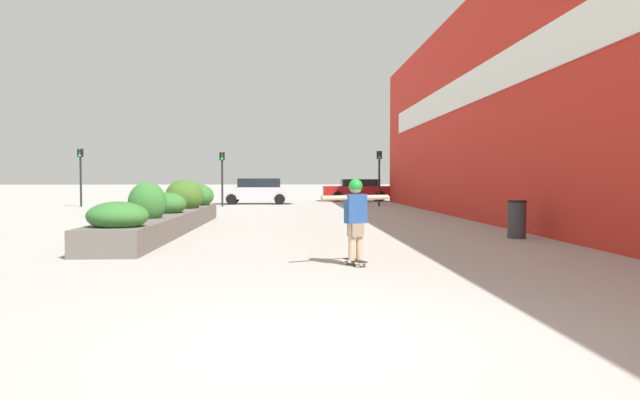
{
  "coord_description": "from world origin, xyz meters",
  "views": [
    {
      "loc": [
        -0.26,
        -5.44,
        1.56
      ],
      "look_at": [
        0.59,
        11.29,
        0.93
      ],
      "focal_mm": 32.0,
      "sensor_mm": 36.0,
      "label": 1
    }
  ],
  "objects": [
    {
      "name": "ground_plane",
      "position": [
        0.0,
        0.0,
        0.0
      ],
      "size": [
        300.0,
        300.0,
        0.0
      ],
      "primitive_type": "plane",
      "color": "#A3A099"
    },
    {
      "name": "building_wall_right",
      "position": [
        6.76,
        13.35,
        4.23
      ],
      "size": [
        0.67,
        39.76,
        8.44
      ],
      "color": "red",
      "rests_on": "ground_plane"
    },
    {
      "name": "planter_box",
      "position": [
        -3.92,
        12.02,
        0.54
      ],
      "size": [
        1.4,
        11.7,
        1.53
      ],
      "color": "#605B54",
      "rests_on": "ground_plane"
    },
    {
      "name": "skateboard",
      "position": [
        0.89,
        4.7,
        0.07
      ],
      "size": [
        0.4,
        0.62,
        0.1
      ],
      "rotation": [
        0.0,
        0.0,
        0.42
      ],
      "color": "black",
      "rests_on": "ground_plane"
    },
    {
      "name": "skateboarder",
      "position": [
        0.89,
        4.7,
        0.98
      ],
      "size": [
        1.28,
        0.63,
        1.46
      ],
      "rotation": [
        0.0,
        0.0,
        0.42
      ],
      "color": "tan",
      "rests_on": "skateboard"
    },
    {
      "name": "trash_bin",
      "position": [
        5.64,
        9.16,
        0.5
      ],
      "size": [
        0.49,
        0.49,
        0.99
      ],
      "color": "#38383D",
      "rests_on": "ground_plane"
    },
    {
      "name": "car_leftmost",
      "position": [
        -2.37,
        29.85,
        0.83
      ],
      "size": [
        4.67,
        1.93,
        1.58
      ],
      "rotation": [
        0.0,
        0.0,
        1.57
      ],
      "color": "#BCBCC1",
      "rests_on": "ground_plane"
    },
    {
      "name": "car_center_left",
      "position": [
        4.41,
        34.27,
        0.82
      ],
      "size": [
        4.75,
        1.98,
        1.53
      ],
      "rotation": [
        0.0,
        0.0,
        1.57
      ],
      "color": "maroon",
      "rests_on": "ground_plane"
    },
    {
      "name": "traffic_light_left",
      "position": [
        -4.14,
        26.8,
        2.11
      ],
      "size": [
        0.28,
        0.3,
        3.06
      ],
      "color": "black",
      "rests_on": "ground_plane"
    },
    {
      "name": "traffic_light_right",
      "position": [
        4.69,
        26.43,
        2.15
      ],
      "size": [
        0.28,
        0.3,
        3.12
      ],
      "color": "black",
      "rests_on": "ground_plane"
    },
    {
      "name": "traffic_light_far_left",
      "position": [
        -11.99,
        26.93,
        2.22
      ],
      "size": [
        0.28,
        0.3,
        3.23
      ],
      "color": "black",
      "rests_on": "ground_plane"
    }
  ]
}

